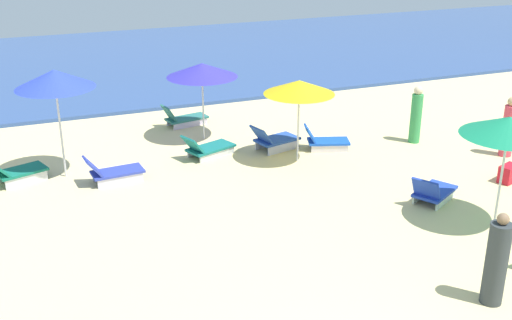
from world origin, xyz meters
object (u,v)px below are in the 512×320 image
(lounge_chair_0_1, at_px, (113,172))
(umbrella_1, at_px, (299,87))
(lounge_chair_4_1, at_px, (183,118))
(lounge_chair_1_1, at_px, (274,140))
(lounge_chair_0_0, at_px, (17,172))
(cooler_box_1, at_px, (509,174))
(beachgoer_0, at_px, (416,116))
(umbrella_2, at_px, (509,126))
(beachgoer_2, at_px, (496,262))
(beachgoer_5, at_px, (508,128))
(lounge_chair_1_0, at_px, (325,141))
(umbrella_0, at_px, (55,79))
(lounge_chair_2_1, at_px, (433,192))
(lounge_chair_4_0, at_px, (207,148))
(umbrella_4, at_px, (202,70))

(lounge_chair_0_1, bearing_deg, umbrella_1, -99.80)
(lounge_chair_0_1, height_order, lounge_chair_4_1, lounge_chair_4_1)
(lounge_chair_1_1, bearing_deg, lounge_chair_0_0, 73.51)
(cooler_box_1, bearing_deg, umbrella_1, -56.41)
(umbrella_1, height_order, beachgoer_0, umbrella_1)
(umbrella_2, height_order, beachgoer_2, umbrella_2)
(beachgoer_5, bearing_deg, lounge_chair_1_0, -16.56)
(umbrella_0, height_order, umbrella_2, umbrella_0)
(lounge_chair_2_1, distance_m, beachgoer_0, 4.07)
(lounge_chair_4_0, xyz_separation_m, cooler_box_1, (6.32, -4.36, -0.02))
(beachgoer_0, relative_size, beachgoer_5, 1.01)
(lounge_chair_2_1, distance_m, lounge_chair_4_1, 8.33)
(lounge_chair_1_0, distance_m, umbrella_4, 3.95)
(umbrella_1, height_order, lounge_chair_4_1, umbrella_1)
(lounge_chair_4_1, distance_m, beachgoer_5, 9.35)
(lounge_chair_2_1, distance_m, lounge_chair_4_0, 6.05)
(lounge_chair_0_1, bearing_deg, lounge_chair_4_0, -78.28)
(lounge_chair_4_0, height_order, lounge_chair_4_1, lounge_chair_4_1)
(beachgoer_2, bearing_deg, lounge_chair_4_1, 24.10)
(beachgoer_0, bearing_deg, umbrella_0, 102.14)
(lounge_chair_0_1, relative_size, beachgoer_2, 0.86)
(umbrella_1, xyz_separation_m, lounge_chair_1_1, (-0.25, 1.01, -1.72))
(umbrella_0, xyz_separation_m, beachgoer_2, (6.11, -8.30, -1.72))
(lounge_chair_0_1, relative_size, umbrella_1, 0.65)
(lounge_chair_0_1, distance_m, lounge_chair_2_1, 7.59)
(lounge_chair_4_0, distance_m, cooler_box_1, 7.67)
(lounge_chair_0_1, distance_m, cooler_box_1, 9.66)
(lounge_chair_2_1, height_order, cooler_box_1, lounge_chair_2_1)
(umbrella_4, bearing_deg, lounge_chair_1_1, -46.27)
(lounge_chair_1_0, relative_size, lounge_chair_4_1, 0.93)
(lounge_chair_2_1, bearing_deg, umbrella_0, 28.99)
(lounge_chair_1_0, distance_m, lounge_chair_2_1, 4.01)
(lounge_chair_1_0, height_order, beachgoer_2, beachgoer_2)
(lounge_chair_2_1, relative_size, beachgoer_0, 0.84)
(lounge_chair_0_0, relative_size, beachgoer_2, 0.86)
(lounge_chair_0_0, xyz_separation_m, beachgoer_0, (10.67, -1.11, 0.50))
(beachgoer_0, xyz_separation_m, beachgoer_5, (1.67, -1.81, -0.01))
(umbrella_2, distance_m, lounge_chair_4_1, 10.03)
(umbrella_0, bearing_deg, lounge_chair_4_0, 0.13)
(umbrella_1, height_order, cooler_box_1, umbrella_1)
(lounge_chair_1_1, bearing_deg, umbrella_4, 29.03)
(umbrella_4, bearing_deg, lounge_chair_4_1, 99.37)
(lounge_chair_1_0, xyz_separation_m, beachgoer_2, (-0.79, -7.63, 0.52))
(umbrella_1, relative_size, lounge_chair_2_1, 1.58)
(umbrella_0, xyz_separation_m, lounge_chair_0_1, (1.04, -0.79, -2.23))
(lounge_chair_4_0, bearing_deg, umbrella_1, -140.25)
(umbrella_2, bearing_deg, lounge_chair_4_1, 116.06)
(umbrella_2, relative_size, beachgoer_2, 1.43)
(beachgoer_5, bearing_deg, lounge_chair_1_1, -14.94)
(lounge_chair_1_0, distance_m, lounge_chair_1_1, 1.41)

